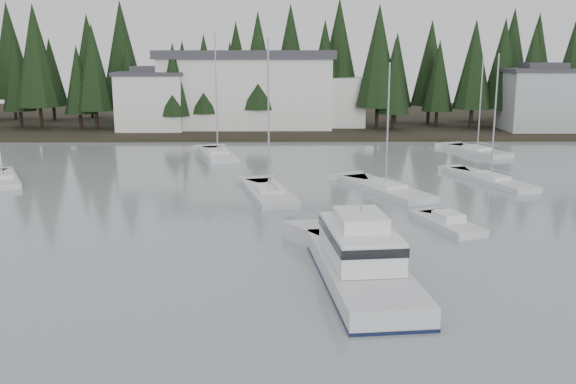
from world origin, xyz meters
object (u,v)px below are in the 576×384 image
sailboat_9 (477,152)px  runabout_1 (448,226)px  cabin_cruiser_center (361,265)px  harbor_inn (261,90)px  sailboat_5 (218,156)px  sailboat_7 (386,191)px  house_east_a (541,98)px  sailboat_8 (490,182)px  sailboat_6 (2,181)px  house_west (152,100)px  sailboat_2 (269,195)px

sailboat_9 → runabout_1: sailboat_9 is taller
cabin_cruiser_center → runabout_1: 12.10m
harbor_inn → sailboat_5: 24.61m
sailboat_7 → house_east_a: bearing=-60.7°
sailboat_9 → sailboat_5: bearing=72.1°
house_east_a → sailboat_7: (-27.38, -37.13, -4.86)m
sailboat_8 → cabin_cruiser_center: bearing=130.6°
sailboat_7 → sailboat_6: bearing=58.4°
house_east_a → cabin_cruiser_center: 66.45m
sailboat_6 → runabout_1: size_ratio=2.22×
sailboat_5 → sailboat_8: size_ratio=1.18×
sailboat_9 → sailboat_7: bearing=123.5°
house_east_a → sailboat_8: bearing=-117.5°
cabin_cruiser_center → sailboat_7: 21.47m
sailboat_7 → sailboat_9: bearing=-58.6°
cabin_cruiser_center → sailboat_6: (-28.88, 25.27, -0.72)m
house_west → sailboat_2: 43.38m
cabin_cruiser_center → sailboat_9: 44.90m
house_west → runabout_1: house_west is taller
harbor_inn → sailboat_6: sailboat_6 is taller
harbor_inn → cabin_cruiser_center: (6.94, -62.42, -4.97)m
sailboat_7 → harbor_inn: bearing=-8.7°
house_west → sailboat_6: bearing=-101.5°
sailboat_6 → sailboat_7: sailboat_6 is taller
sailboat_9 → cabin_cruiser_center: bearing=133.8°
house_east_a → sailboat_6: bearing=-151.7°
sailboat_5 → house_west: bearing=13.9°
house_east_a → house_west: bearing=178.9°
house_west → sailboat_2: bearing=-66.8°
house_east_a → runabout_1: (-25.01, -48.24, -4.77)m
cabin_cruiser_center → house_west: bearing=14.7°
house_east_a → sailboat_6: size_ratio=0.76×
house_west → house_east_a: bearing=-1.1°
sailboat_5 → sailboat_7: (15.64, -17.88, -0.02)m
sailboat_2 → sailboat_7: size_ratio=1.17×
cabin_cruiser_center → sailboat_9: sailboat_9 is taller
sailboat_7 → sailboat_5: bearing=16.9°
harbor_inn → sailboat_7: 43.43m
sailboat_2 → runabout_1: bearing=-141.0°
house_east_a → sailboat_5: size_ratio=0.76×
harbor_inn → cabin_cruiser_center: size_ratio=2.30×
sailboat_2 → runabout_1: size_ratio=2.07×
cabin_cruiser_center → sailboat_6: bearing=43.2°
sailboat_7 → cabin_cruiser_center: bearing=143.2°
house_east_a → sailboat_2: bearing=-133.8°
cabin_cruiser_center → sailboat_6: size_ratio=0.93×
sailboat_5 → sailboat_6: size_ratio=1.00×
sailboat_9 → runabout_1: size_ratio=1.81×
sailboat_2 → sailboat_7: 9.78m
house_west → sailboat_7: 46.73m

